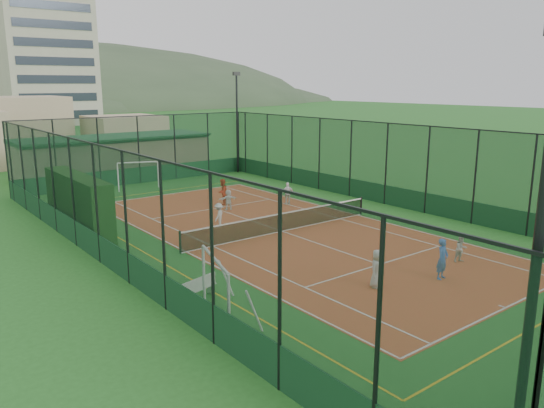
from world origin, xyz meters
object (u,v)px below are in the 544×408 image
at_px(floodlight_ne, 237,123).
at_px(white_bench, 197,288).
at_px(child_near_right, 461,249).
at_px(futsal_goal_near, 215,288).
at_px(futsal_goal_far, 138,175).
at_px(child_far_left, 219,215).
at_px(child_far_right, 288,193).
at_px(floodlight_sw, 532,301).
at_px(clubhouse, 114,155).
at_px(child_far_back, 228,200).
at_px(child_near_mid, 442,259).
at_px(apartment_tower, 44,39).
at_px(child_near_left, 377,269).
at_px(coach, 222,192).

relative_size(floodlight_ne, white_bench, 5.25).
bearing_deg(child_near_right, futsal_goal_near, -171.67).
distance_m(white_bench, futsal_goal_far, 21.31).
relative_size(white_bench, futsal_goal_near, 0.52).
bearing_deg(futsal_goal_far, child_far_left, -73.59).
bearing_deg(child_far_left, child_far_right, 159.05).
xyz_separation_m(floodlight_sw, futsal_goal_near, (0.58, 10.08, -3.14)).
distance_m(clubhouse, futsal_goal_far, 6.87).
bearing_deg(child_far_back, child_near_mid, 101.23).
height_order(clubhouse, apartment_tower, apartment_tower).
xyz_separation_m(futsal_goal_near, child_near_mid, (8.65, -2.41, -0.18)).
bearing_deg(child_far_back, child_near_left, 90.25).
distance_m(child_near_left, coach, 15.24).
xyz_separation_m(floodlight_ne, coach, (-7.71, -9.63, -3.31)).
xyz_separation_m(clubhouse, child_far_right, (4.14, -17.42, -0.88)).
xyz_separation_m(child_near_mid, child_far_left, (-2.71, 11.61, -0.16)).
xyz_separation_m(child_far_right, coach, (-3.25, 2.38, 0.12)).
bearing_deg(child_near_right, white_bench, -179.83).
xyz_separation_m(futsal_goal_far, child_near_mid, (1.55, -24.15, -0.12)).
xyz_separation_m(child_near_mid, child_far_right, (3.51, 13.51, -0.11)).
height_order(apartment_tower, child_near_mid, apartment_tower).
bearing_deg(child_far_left, futsal_goal_near, 19.21).
distance_m(floodlight_sw, white_bench, 12.26).
height_order(apartment_tower, child_far_right, apartment_tower).
distance_m(futsal_goal_near, child_far_back, 14.82).
relative_size(futsal_goal_far, child_near_right, 2.56).
bearing_deg(child_near_left, child_near_mid, -33.76).
xyz_separation_m(futsal_goal_near, child_near_right, (10.98, -1.72, -0.41)).
height_order(futsal_goal_far, child_far_back, futsal_goal_far).
bearing_deg(child_far_back, white_bench, 62.55).
relative_size(child_near_left, child_far_left, 1.13).
bearing_deg(child_far_left, child_near_mid, 65.20).
distance_m(clubhouse, futsal_goal_near, 29.63).
distance_m(child_far_left, child_far_right, 6.51).
height_order(child_far_right, child_far_back, child_far_right).
bearing_deg(apartment_tower, child_near_left, -98.85).
distance_m(apartment_tower, child_near_right, 91.83).
bearing_deg(child_far_back, futsal_goal_near, 65.64).
distance_m(clubhouse, child_far_right, 17.92).
bearing_deg(child_far_right, child_near_left, 79.99).
bearing_deg(child_near_right, futsal_goal_far, 116.63).
xyz_separation_m(child_near_left, child_far_left, (-0.06, 10.67, -0.09)).
relative_size(child_near_right, child_far_right, 0.82).
distance_m(futsal_goal_far, child_near_right, 23.79).
xyz_separation_m(apartment_tower, coach, (-11.11, -75.03, -14.19)).
relative_size(child_near_left, coach, 0.90).
bearing_deg(white_bench, floodlight_ne, 37.99).
bearing_deg(child_near_mid, floodlight_ne, 63.93).
relative_size(futsal_goal_far, child_near_mid, 1.81).
xyz_separation_m(floodlight_sw, child_far_right, (12.74, 21.18, -3.43)).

